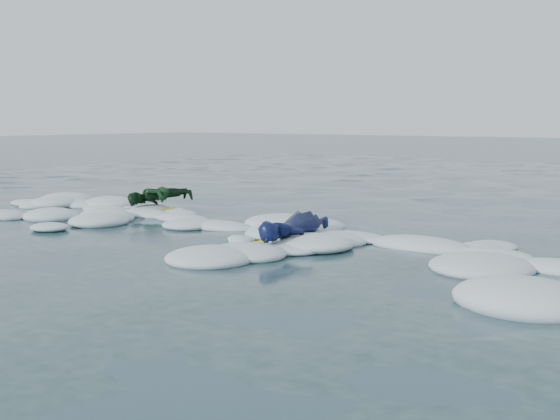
% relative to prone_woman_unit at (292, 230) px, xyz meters
% --- Properties ---
extents(ground, '(120.00, 120.00, 0.00)m').
position_rel_prone_woman_unit_xyz_m(ground, '(-0.62, -0.87, -0.21)').
color(ground, '#1C3345').
rests_on(ground, ground).
extents(foam_band, '(12.00, 3.10, 0.30)m').
position_rel_prone_woman_unit_xyz_m(foam_band, '(-0.62, 0.16, -0.21)').
color(foam_band, silver).
rests_on(foam_band, ground).
extents(prone_woman_unit, '(0.82, 1.62, 0.40)m').
position_rel_prone_woman_unit_xyz_m(prone_woman_unit, '(0.00, 0.00, 0.00)').
color(prone_woman_unit, black).
rests_on(prone_woman_unit, ground).
extents(prone_child_unit, '(1.01, 1.26, 0.44)m').
position_rel_prone_woman_unit_xyz_m(prone_child_unit, '(-3.85, 1.30, 0.02)').
color(prone_child_unit, black).
rests_on(prone_child_unit, ground).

